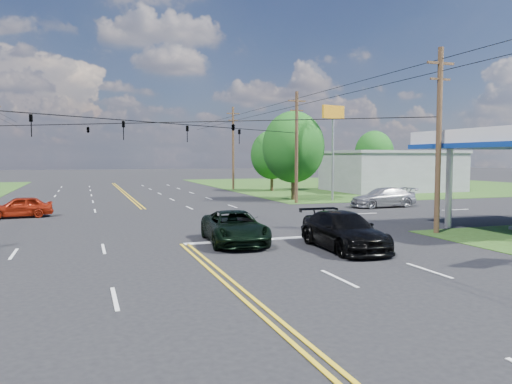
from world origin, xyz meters
name	(u,v)px	position (x,y,z in m)	size (l,w,h in m)	color
ground	(159,223)	(0.00, 12.00, 0.00)	(280.00, 280.00, 0.00)	black
grass_ne	(372,185)	(35.00, 44.00, 0.00)	(46.00, 48.00, 0.03)	#263D13
stop_bar	(286,239)	(5.00, 4.00, 0.00)	(10.00, 0.50, 0.02)	silver
retail_ne	(391,172)	(30.00, 32.00, 2.20)	(14.00, 10.00, 4.40)	slate
pole_se	(439,138)	(13.00, 3.00, 4.92)	(1.60, 0.28, 9.50)	#40311B
pole_ne	(297,146)	(13.00, 21.00, 4.92)	(1.60, 0.28, 9.50)	#40311B
pole_right_far	(233,147)	(13.00, 40.00, 5.17)	(1.60, 0.28, 10.00)	#40311B
span_wire_signals	(157,123)	(0.00, 12.00, 6.00)	(26.00, 18.00, 1.13)	black
power_lines	(162,73)	(0.00, 10.00, 8.60)	(26.04, 100.00, 0.64)	black
tree_right_a	(293,147)	(14.00, 24.00, 4.87)	(5.70, 5.70, 8.18)	#40311B
tree_right_b	(272,155)	(16.50, 36.00, 4.22)	(4.94, 4.94, 7.09)	#40311B
tree_far_r	(374,153)	(34.00, 42.00, 4.54)	(5.32, 5.32, 7.63)	#40311B
pickup_dkgreen	(234,227)	(2.22, 3.50, 0.74)	(2.46, 5.33, 1.48)	black
suv_black	(344,231)	(6.25, 0.64, 0.80)	(2.23, 5.48, 1.59)	black
sedan_red	(20,207)	(-8.23, 17.50, 0.69)	(1.64, 4.08, 1.39)	maroon
sedan_far	(383,197)	(18.06, 15.56, 0.78)	(2.17, 5.35, 1.55)	#A5A5AA
polesign_ne	(333,126)	(17.00, 22.00, 6.75)	(2.36, 0.74, 8.57)	#A5A5AA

